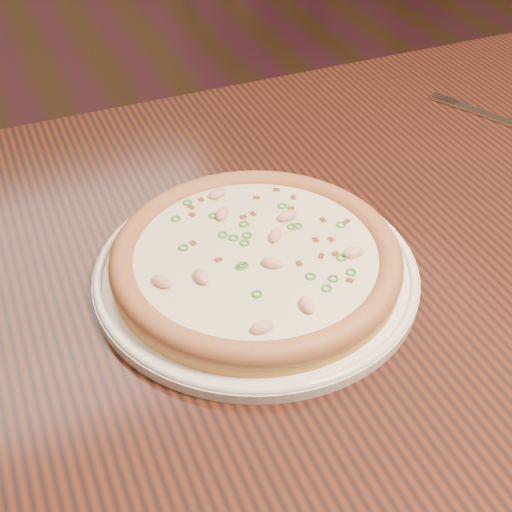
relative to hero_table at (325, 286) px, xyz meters
name	(u,v)px	position (x,y,z in m)	size (l,w,h in m)	color
hero_table	(325,286)	(0.00, 0.00, 0.00)	(1.20, 0.80, 0.75)	black
plate	(256,271)	(-0.12, -0.05, 0.11)	(0.36, 0.36, 0.02)	white
pizza	(256,258)	(-0.12, -0.05, 0.13)	(0.32, 0.32, 0.03)	#C78A3B
fork	(485,114)	(0.35, 0.16, 0.10)	(0.09, 0.17, 0.00)	silver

